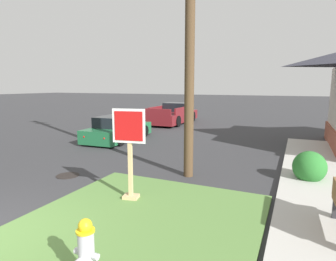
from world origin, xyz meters
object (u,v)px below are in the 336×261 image
object	(u,v)px
stop_sign	(130,154)
parked_sedan_green	(118,130)
pickup_truck_maroon	(174,115)
manhole_cover	(68,176)
fire_hydrant	(86,254)

from	to	relation	value
stop_sign	parked_sedan_green	bearing A→B (deg)	126.52
stop_sign	parked_sedan_green	xyz separation A→B (m)	(-4.81, 6.50, -0.64)
pickup_truck_maroon	stop_sign	bearing A→B (deg)	-70.72
stop_sign	manhole_cover	distance (m)	3.21
pickup_truck_maroon	manhole_cover	bearing A→B (deg)	-81.38
fire_hydrant	stop_sign	size ratio (longest dim) A/B	0.44
fire_hydrant	pickup_truck_maroon	size ratio (longest dim) A/B	0.18
fire_hydrant	stop_sign	bearing A→B (deg)	110.76
fire_hydrant	parked_sedan_green	world-z (taller)	parked_sedan_green
fire_hydrant	stop_sign	xyz separation A→B (m)	(-1.08, 2.84, 0.64)
fire_hydrant	parked_sedan_green	distance (m)	11.04
parked_sedan_green	pickup_truck_maroon	xyz separation A→B (m)	(0.00, 7.25, 0.08)
parked_sedan_green	pickup_truck_maroon	size ratio (longest dim) A/B	0.78
parked_sedan_green	pickup_truck_maroon	bearing A→B (deg)	89.98
stop_sign	parked_sedan_green	world-z (taller)	stop_sign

